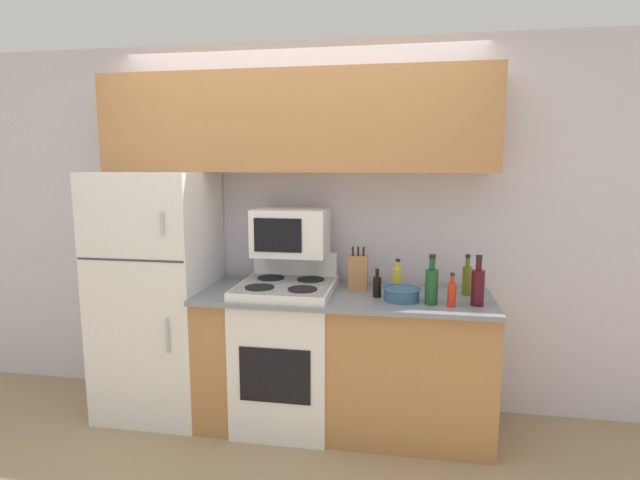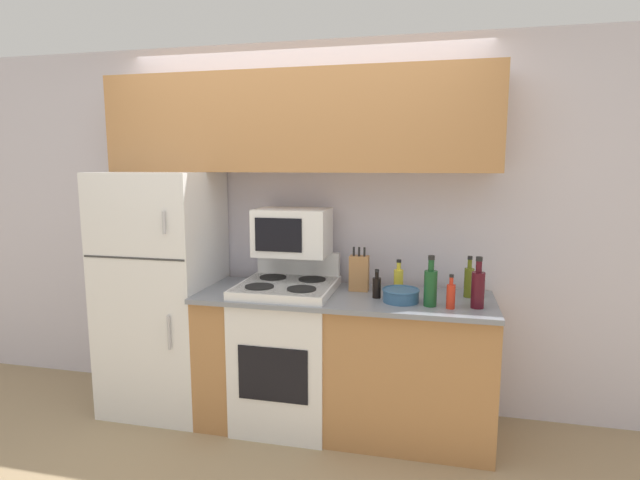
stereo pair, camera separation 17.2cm
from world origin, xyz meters
name	(u,v)px [view 1 (the left image)]	position (x,y,z in m)	size (l,w,h in m)	color
ground_plane	(278,445)	(0.00, 0.00, 0.00)	(12.00, 12.00, 0.00)	tan
wall_back	(300,227)	(0.00, 0.69, 1.27)	(8.00, 0.05, 2.55)	silver
lower_cabinets	(343,361)	(0.36, 0.31, 0.45)	(1.86, 0.65, 0.90)	#B27A47
refrigerator	(158,294)	(-0.93, 0.33, 0.83)	(0.73, 0.68, 1.67)	white
upper_cabinets	(293,123)	(0.00, 0.49, 1.99)	(2.59, 0.35, 0.64)	#B27A47
stove	(287,351)	(-0.01, 0.29, 0.49)	(0.61, 0.63, 1.11)	white
microwave	(291,232)	(-0.01, 0.43, 1.27)	(0.49, 0.33, 0.31)	white
knife_block	(358,273)	(0.44, 0.42, 1.02)	(0.12, 0.08, 0.29)	#B27A47
bowl	(402,294)	(0.73, 0.21, 0.94)	(0.23, 0.23, 0.08)	#335B84
bottle_soy_sauce	(377,286)	(0.58, 0.27, 0.97)	(0.05, 0.05, 0.18)	black
bottle_wine_red	(478,286)	(1.17, 0.18, 1.02)	(0.08, 0.08, 0.30)	#470F19
bottle_olive_oil	(467,279)	(1.14, 0.42, 1.00)	(0.06, 0.06, 0.26)	#5B6619
bottle_cooking_spray	(397,279)	(0.70, 0.41, 0.99)	(0.06, 0.06, 0.22)	gold
bottle_hot_sauce	(452,293)	(1.02, 0.13, 0.98)	(0.05, 0.05, 0.20)	red
bottle_wine_green	(432,285)	(0.90, 0.16, 1.02)	(0.08, 0.08, 0.30)	#194C23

